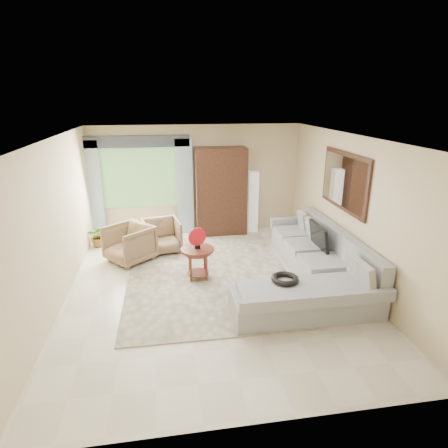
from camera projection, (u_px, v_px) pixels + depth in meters
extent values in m
plane|color=silver|center=(213.00, 287.00, 6.66)|extent=(6.00, 6.00, 0.00)
cube|color=#BEB296|center=(209.00, 275.00, 7.09)|extent=(3.03, 4.02, 0.02)
cube|color=#999BA1|center=(310.00, 258.00, 7.36)|extent=(0.90, 2.40, 0.40)
cube|color=#999BA1|center=(306.00, 303.00, 5.76)|extent=(2.30, 0.80, 0.40)
cube|color=#999BA1|center=(338.00, 243.00, 6.89)|extent=(0.20, 3.20, 0.50)
cube|color=#999BA1|center=(290.00, 222.00, 8.46)|extent=(0.90, 0.16, 0.22)
cube|color=#999BA1|center=(319.00, 301.00, 5.25)|extent=(2.30, 0.10, 0.18)
cube|color=black|center=(319.00, 236.00, 7.03)|extent=(0.14, 0.74, 0.48)
torus|color=black|center=(285.00, 279.00, 5.77)|extent=(0.43, 0.43, 0.09)
cylinder|color=#452012|center=(198.00, 250.00, 6.77)|extent=(0.60, 0.60, 0.04)
cylinder|color=#452012|center=(198.00, 265.00, 6.87)|extent=(0.40, 0.40, 0.54)
cylinder|color=red|center=(197.00, 237.00, 6.69)|extent=(0.33, 0.13, 0.34)
imported|color=#8B694C|center=(129.00, 244.00, 7.59)|extent=(1.16, 1.16, 0.76)
imported|color=#88674A|center=(162.00, 236.00, 8.08)|extent=(0.89, 0.90, 0.71)
imported|color=#999999|center=(99.00, 236.00, 8.38)|extent=(0.51, 0.47, 0.50)
cube|color=black|center=(221.00, 192.00, 8.94)|extent=(1.20, 0.55, 2.10)
cube|color=silver|center=(253.00, 202.00, 9.22)|extent=(0.24, 0.24, 1.50)
cube|color=#669E59|center=(139.00, 178.00, 8.78)|extent=(1.80, 0.04, 1.40)
cube|color=#9EB7CC|center=(93.00, 191.00, 8.62)|extent=(0.40, 0.08, 2.30)
cube|color=#9EB7CC|center=(185.00, 187.00, 8.94)|extent=(0.40, 0.08, 2.30)
cube|color=#1E232D|center=(136.00, 141.00, 8.44)|extent=(2.40, 0.12, 0.26)
cube|color=black|center=(345.00, 181.00, 6.79)|extent=(0.04, 1.70, 1.05)
cube|color=white|center=(343.00, 181.00, 6.79)|extent=(0.02, 1.54, 0.90)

